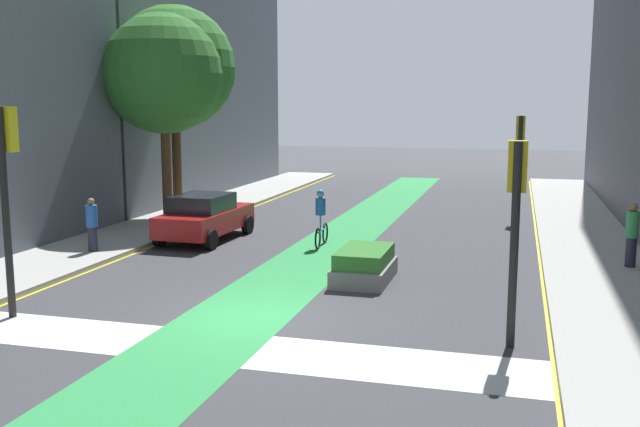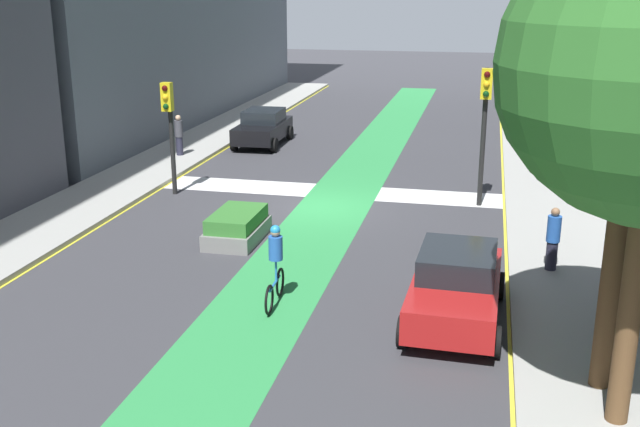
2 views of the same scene
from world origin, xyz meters
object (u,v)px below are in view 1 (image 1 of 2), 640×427
median_planter (364,265)px  cyclist_in_lane (321,217)px  traffic_signal_near_left (7,171)px  pedestrian_sidewalk_left_a (92,224)px  street_tree_near (174,68)px  traffic_signal_far_right (520,147)px  traffic_signal_near_right (516,203)px  pedestrian_sidewalk_right_a (632,234)px  car_red_left_far (205,217)px  street_tree_far (163,74)px

median_planter → cyclist_in_lane: bearing=119.5°
traffic_signal_near_left → pedestrian_sidewalk_left_a: (-1.86, 5.84, -2.17)m
street_tree_near → pedestrian_sidewalk_left_a: bearing=-85.1°
traffic_signal_far_right → pedestrian_sidewalk_left_a: bearing=-139.5°
traffic_signal_near_right → pedestrian_sidewalk_left_a: bearing=157.9°
traffic_signal_far_right → median_planter: (-3.79, -11.33, -2.47)m
traffic_signal_far_right → cyclist_in_lane: bearing=-129.6°
cyclist_in_lane → pedestrian_sidewalk_right_a: size_ratio=1.05×
car_red_left_far → median_planter: (6.30, -4.02, -0.40)m
pedestrian_sidewalk_right_a → street_tree_near: size_ratio=0.22×
traffic_signal_near_right → street_tree_far: (-12.68, 10.69, 2.88)m
traffic_signal_near_right → median_planter: size_ratio=1.64×
pedestrian_sidewalk_right_a → car_red_left_far: bearing=175.0°
traffic_signal_far_right → street_tree_far: 13.90m
pedestrian_sidewalk_right_a → pedestrian_sidewalk_left_a: size_ratio=1.09×
traffic_signal_near_left → cyclist_in_lane: bearing=64.1°
car_red_left_far → pedestrian_sidewalk_left_a: bearing=-124.6°
car_red_left_far → street_tree_far: size_ratio=0.55×
traffic_signal_near_left → car_red_left_far: size_ratio=1.05×
cyclist_in_lane → street_tree_far: 8.54m
traffic_signal_near_right → street_tree_near: street_tree_near is taller
car_red_left_far → traffic_signal_near_left: bearing=-92.2°
traffic_signal_far_right → traffic_signal_near_left: bearing=-122.6°
traffic_signal_near_left → street_tree_near: 13.21m
traffic_signal_near_left → street_tree_near: street_tree_near is taller
traffic_signal_near_left → median_planter: traffic_signal_near_left is taller
traffic_signal_near_left → pedestrian_sidewalk_right_a: (13.43, 7.89, -2.08)m
street_tree_near → street_tree_far: (0.13, -1.13, -0.28)m
traffic_signal_near_right → street_tree_far: bearing=139.9°
traffic_signal_near_left → street_tree_far: 12.05m
traffic_signal_far_right → pedestrian_sidewalk_left_a: (-12.30, -10.51, -1.90)m
pedestrian_sidewalk_right_a → street_tree_far: (-15.75, 3.67, 4.56)m
car_red_left_far → street_tree_far: bearing=136.6°
traffic_signal_near_left → car_red_left_far: (0.35, 9.04, -2.34)m
traffic_signal_near_right → median_planter: 6.04m
car_red_left_far → traffic_signal_far_right: bearing=35.9°
cyclist_in_lane → median_planter: (2.26, -4.00, -0.57)m
street_tree_far → street_tree_near: bearing=96.7°
traffic_signal_near_left → median_planter: bearing=37.1°
pedestrian_sidewalk_left_a → car_red_left_far: bearing=55.4°
traffic_signal_near_left → street_tree_near: bearing=100.9°
car_red_left_far → street_tree_far: (-2.67, 2.52, 4.81)m
street_tree_near → traffic_signal_near_left: bearing=-79.1°
traffic_signal_near_left → median_planter: size_ratio=1.89×
traffic_signal_near_left → car_red_left_far: traffic_signal_near_left is taller
traffic_signal_near_right → traffic_signal_far_right: size_ratio=0.95×
traffic_signal_near_right → street_tree_near: (-12.81, 11.81, 3.16)m
cyclist_in_lane → median_planter: size_ratio=0.78×
traffic_signal_far_right → street_tree_near: (-12.89, -3.67, 3.02)m
traffic_signal_near_left → pedestrian_sidewalk_left_a: traffic_signal_near_left is taller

